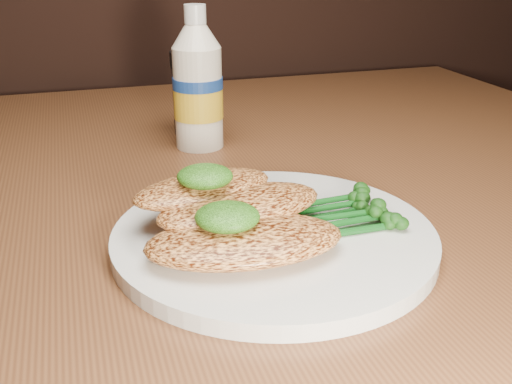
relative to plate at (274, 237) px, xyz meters
name	(u,v)px	position (x,y,z in m)	size (l,w,h in m)	color
plate	(274,237)	(0.00, 0.00, 0.00)	(0.26, 0.26, 0.01)	silver
chicken_front	(245,241)	(-0.03, -0.03, 0.02)	(0.15, 0.08, 0.02)	#F79E4E
chicken_mid	(240,206)	(-0.03, 0.01, 0.03)	(0.14, 0.07, 0.02)	#F79E4E
chicken_back	(203,188)	(-0.05, 0.04, 0.03)	(0.12, 0.06, 0.02)	#F79E4E
pesto_front	(227,217)	(-0.05, -0.03, 0.04)	(0.05, 0.04, 0.02)	black
pesto_back	(205,176)	(-0.05, 0.03, 0.05)	(0.05, 0.04, 0.02)	black
broccolini_bundle	(324,213)	(0.04, 0.00, 0.02)	(0.12, 0.10, 0.02)	#104915
mayo_bottle	(198,78)	(0.00, 0.26, 0.07)	(0.06, 0.06, 0.16)	silver
pepper_grinder	(189,93)	(0.00, 0.32, 0.04)	(0.04, 0.04, 0.10)	black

